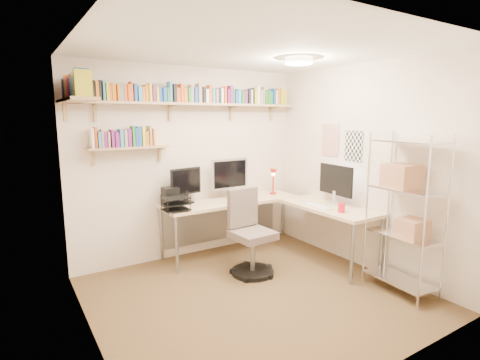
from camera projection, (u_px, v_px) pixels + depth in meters
name	position (u px, v px, depth m)	size (l,w,h in m)	color
ground	(255.00, 295.00, 3.96)	(3.20, 3.20, 0.00)	#49361F
room_shell	(256.00, 149.00, 3.71)	(3.24, 3.04, 2.52)	beige
wall_shelves	(165.00, 103.00, 4.47)	(3.12, 1.09, 0.80)	tan
corner_desk	(248.00, 203.00, 4.93)	(2.20, 1.94, 1.29)	beige
office_chair	(250.00, 238.00, 4.47)	(0.53, 0.54, 1.01)	black
wire_rack	(405.00, 201.00, 3.88)	(0.42, 0.77, 1.70)	silver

